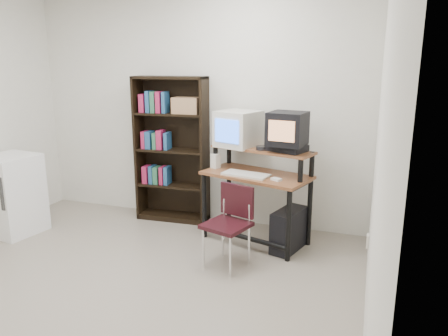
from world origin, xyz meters
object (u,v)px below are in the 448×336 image
(bookshelf, at_px, (172,148))
(computer_desk, at_px, (257,179))
(pc_tower, at_px, (289,230))
(school_chair, at_px, (230,218))
(mini_fridge, at_px, (13,195))
(crt_monitor, at_px, (238,129))
(crt_tv, at_px, (287,129))

(bookshelf, bearing_deg, computer_desk, -19.56)
(bookshelf, bearing_deg, pc_tower, -20.12)
(school_chair, height_order, mini_fridge, mini_fridge)
(crt_monitor, relative_size, crt_tv, 1.29)
(bookshelf, bearing_deg, mini_fridge, -149.66)
(crt_tv, bearing_deg, school_chair, -114.55)
(pc_tower, bearing_deg, computer_desk, 177.62)
(bookshelf, bearing_deg, crt_tv, -16.47)
(crt_monitor, distance_m, bookshelf, 0.92)
(crt_monitor, distance_m, pc_tower, 1.17)
(pc_tower, height_order, school_chair, school_chair)
(crt_monitor, height_order, pc_tower, crt_monitor)
(mini_fridge, bearing_deg, pc_tower, 19.49)
(crt_tv, bearing_deg, pc_tower, -50.66)
(crt_tv, distance_m, bookshelf, 1.49)
(crt_tv, height_order, school_chair, crt_tv)
(crt_tv, xyz_separation_m, bookshelf, (-1.41, 0.34, -0.34))
(crt_monitor, distance_m, school_chair, 1.06)
(computer_desk, bearing_deg, mini_fridge, -149.49)
(school_chair, xyz_separation_m, mini_fridge, (-2.50, -0.03, -0.02))
(computer_desk, xyz_separation_m, crt_tv, (0.30, -0.01, 0.54))
(crt_tv, distance_m, mini_fridge, 3.05)
(computer_desk, height_order, school_chair, computer_desk)
(pc_tower, relative_size, mini_fridge, 0.52)
(crt_tv, bearing_deg, crt_monitor, 170.63)
(crt_monitor, distance_m, mini_fridge, 2.57)
(crt_monitor, xyz_separation_m, pc_tower, (0.63, -0.29, -0.95))
(crt_monitor, xyz_separation_m, crt_tv, (0.56, -0.18, 0.06))
(computer_desk, bearing_deg, school_chair, -81.92)
(pc_tower, distance_m, bookshelf, 1.69)
(mini_fridge, bearing_deg, bookshelf, 42.96)
(crt_tv, relative_size, pc_tower, 0.87)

